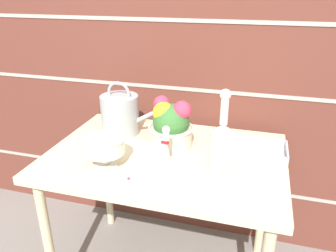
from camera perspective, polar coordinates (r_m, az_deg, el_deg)
name	(u,v)px	position (r m, az deg, el deg)	size (l,w,h in m)	color
brick_wall	(190,55)	(1.80, 3.85, 12.27)	(3.60, 0.08, 2.20)	brown
patio_table	(166,168)	(1.53, -0.38, -7.36)	(1.06, 0.73, 0.74)	beige
watering_can	(121,114)	(1.67, -8.26, 2.06)	(0.34, 0.19, 0.27)	#9EA3A8
crystal_pedestal_bowl	(104,147)	(1.38, -11.01, -3.53)	(0.18, 0.18, 0.13)	silver
flower_planter	(171,125)	(1.52, 0.51, 0.20)	(0.22, 0.22, 0.23)	beige
glass_decanter	(222,145)	(1.31, 9.36, -3.34)	(0.10, 0.10, 0.35)	silver
figurine_vase	(166,152)	(1.34, -0.33, -4.55)	(0.06, 0.06, 0.19)	white
wire_tray	(257,151)	(1.55, 15.18, -4.15)	(0.27, 0.18, 0.04)	#B7B7BC
fallen_petal	(129,179)	(1.31, -6.89, -9.07)	(0.01, 0.01, 0.01)	#E03856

